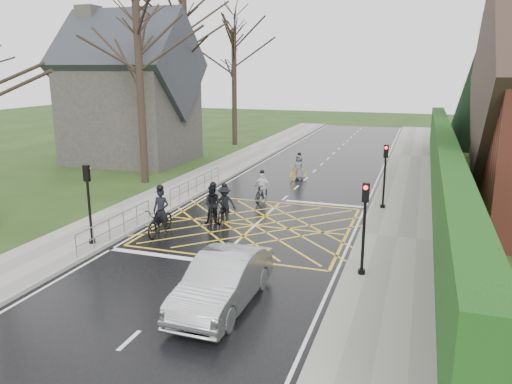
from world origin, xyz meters
The scene contains 22 objects.
ground centered at (0.00, 0.00, 0.00)m, with size 120.00×120.00×0.00m, color #1C3110.
road centered at (0.00, 0.00, 0.01)m, with size 9.00×80.00×0.01m, color black.
sidewalk_right centered at (6.00, 0.00, 0.07)m, with size 3.00×80.00×0.15m, color gray.
sidewalk_left centered at (-6.00, 0.00, 0.07)m, with size 3.00×80.00×0.15m, color gray.
stone_wall centered at (7.75, 6.00, 0.35)m, with size 0.50×38.00×0.70m, color slate.
hedge centered at (7.75, 6.00, 2.10)m, with size 0.90×38.00×2.80m, color black.
conifer centered at (10.75, 26.00, 4.99)m, with size 4.60×4.60×10.00m.
church centered at (-13.54, 12.00, 4.93)m, with size 8.80×7.80×11.00m.
tree_near centered at (-9.00, 6.00, 7.91)m, with size 9.24×9.24×11.44m.
tree_mid centered at (-10.00, 14.00, 8.63)m, with size 10.08×10.08×12.48m.
tree_far centered at (-9.30, 22.00, 7.19)m, with size 8.40×8.40×10.40m.
railing_south centered at (-4.65, -3.50, 0.78)m, with size 0.05×5.04×1.03m.
railing_north centered at (-4.65, 4.00, 0.79)m, with size 0.05×6.04×1.03m.
traffic_light_ne centered at (5.10, 4.20, 1.66)m, with size 0.24×0.31×3.21m.
traffic_light_se centered at (5.10, -4.20, 1.66)m, with size 0.24×0.31×3.21m.
traffic_light_sw centered at (-5.10, -4.50, 1.66)m, with size 0.24×0.31×3.21m.
cyclist_rear centered at (-3.36, -2.26, 0.68)m, with size 0.86×2.19×2.09m.
cyclist_back centered at (-1.78, -0.45, 0.73)m, with size 1.04×2.00×1.93m.
cyclist_mid centered at (-1.55, 0.28, 0.63)m, with size 1.09×1.84×1.73m.
cyclist_front centered at (-0.96, 3.94, 0.61)m, with size 0.91×1.68×1.66m.
cyclist_lead centered at (-0.40, 9.67, 0.58)m, with size 1.16×1.83×1.68m.
car centered at (1.53, -7.47, 0.76)m, with size 1.61×4.62×1.52m, color #A2A3A9.
Camera 1 is at (6.63, -19.72, 6.71)m, focal length 35.00 mm.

